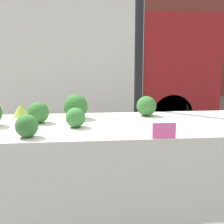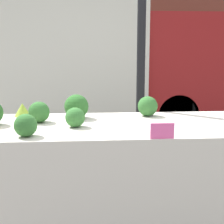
% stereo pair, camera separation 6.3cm
% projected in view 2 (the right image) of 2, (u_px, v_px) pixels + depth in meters
% --- Properties ---
extents(building_facade, '(16.00, 0.60, 5.43)m').
position_uv_depth(building_facade, '(93.00, 9.00, 9.57)').
color(building_facade, brown).
rests_on(building_facade, ground_plane).
extents(tent_pole, '(0.07, 0.07, 2.44)m').
position_uv_depth(tent_pole, '(141.00, 70.00, 2.58)').
color(tent_pole, black).
rests_on(tent_pole, ground_plane).
extents(parked_truck, '(4.18, 2.26, 2.66)m').
position_uv_depth(parked_truck, '(89.00, 52.00, 5.86)').
color(parked_truck, silver).
rests_on(parked_truck, ground_plane).
extents(market_table, '(2.06, 0.81, 0.89)m').
position_uv_depth(market_table, '(113.00, 143.00, 2.03)').
color(market_table, beige).
rests_on(market_table, ground_plane).
extents(romanesco_head, '(0.12, 0.12, 0.10)m').
position_uv_depth(romanesco_head, '(23.00, 110.00, 2.32)').
color(romanesco_head, '#93B238').
rests_on(romanesco_head, market_table).
extents(broccoli_head_0, '(0.17, 0.17, 0.17)m').
position_uv_depth(broccoli_head_0, '(76.00, 106.00, 2.23)').
color(broccoli_head_0, '#2D6628').
rests_on(broccoli_head_0, market_table).
extents(broccoli_head_1, '(0.14, 0.14, 0.14)m').
position_uv_depth(broccoli_head_1, '(39.00, 112.00, 2.10)').
color(broccoli_head_1, '#336B2D').
rests_on(broccoli_head_1, market_table).
extents(broccoli_head_2, '(0.15, 0.15, 0.15)m').
position_uv_depth(broccoli_head_2, '(148.00, 106.00, 2.32)').
color(broccoli_head_2, '#336B2D').
rests_on(broccoli_head_2, market_table).
extents(broccoli_head_3, '(0.13, 0.13, 0.13)m').
position_uv_depth(broccoli_head_3, '(75.00, 117.00, 1.97)').
color(broccoli_head_3, '#387533').
rests_on(broccoli_head_3, market_table).
extents(broccoli_head_5, '(0.13, 0.13, 0.13)m').
position_uv_depth(broccoli_head_5, '(26.00, 125.00, 1.74)').
color(broccoli_head_5, '#336B2D').
rests_on(broccoli_head_5, market_table).
extents(price_sign, '(0.13, 0.01, 0.09)m').
position_uv_depth(price_sign, '(162.00, 131.00, 1.70)').
color(price_sign, '#F45B9E').
rests_on(price_sign, market_table).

